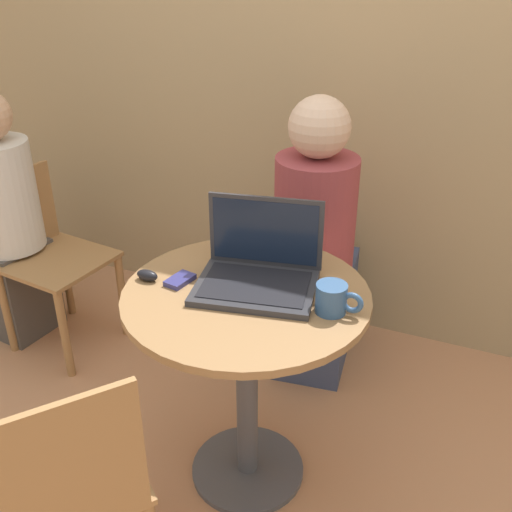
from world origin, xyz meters
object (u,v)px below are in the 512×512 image
object	(u,v)px
cell_phone	(180,280)
laptop	(258,269)
person_seated	(315,262)
chair_empty	(63,494)

from	to	relation	value
cell_phone	laptop	bearing A→B (deg)	21.21
person_seated	chair_empty	bearing A→B (deg)	-100.49
chair_empty	person_seated	distance (m)	1.31
laptop	cell_phone	size ratio (longest dim) A/B	3.92
laptop	cell_phone	bearing A→B (deg)	-158.79
chair_empty	laptop	bearing A→B (deg)	70.06
chair_empty	person_seated	xyz separation A→B (m)	(0.24, 1.28, 0.07)
cell_phone	person_seated	size ratio (longest dim) A/B	0.09
cell_phone	person_seated	distance (m)	0.77
cell_phone	person_seated	world-z (taller)	person_seated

